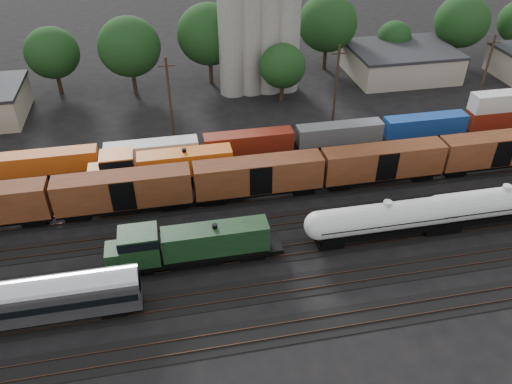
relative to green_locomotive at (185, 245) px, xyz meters
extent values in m
plane|color=black|center=(12.42, 5.00, -2.63)|extent=(600.00, 600.00, 0.00)
cube|color=black|center=(12.42, -10.00, -2.59)|extent=(180.00, 3.20, 0.08)
cube|color=#382319|center=(12.42, -10.72, -2.51)|extent=(180.00, 0.08, 0.16)
cube|color=#382319|center=(12.42, -9.28, -2.51)|extent=(180.00, 0.08, 0.16)
cube|color=black|center=(12.42, -5.00, -2.59)|extent=(180.00, 3.20, 0.08)
cube|color=#382319|center=(12.42, -5.72, -2.51)|extent=(180.00, 0.08, 0.16)
cube|color=#382319|center=(12.42, -4.28, -2.51)|extent=(180.00, 0.08, 0.16)
cube|color=black|center=(12.42, 0.00, -2.59)|extent=(180.00, 3.20, 0.08)
cube|color=#382319|center=(12.42, -0.72, -2.51)|extent=(180.00, 0.08, 0.16)
cube|color=#382319|center=(12.42, 0.72, -2.51)|extent=(180.00, 0.08, 0.16)
cube|color=black|center=(12.42, 5.00, -2.59)|extent=(180.00, 3.20, 0.08)
cube|color=#382319|center=(12.42, 4.28, -2.51)|extent=(180.00, 0.08, 0.16)
cube|color=#382319|center=(12.42, 5.72, -2.51)|extent=(180.00, 0.08, 0.16)
cube|color=black|center=(12.42, 10.00, -2.59)|extent=(180.00, 3.20, 0.08)
cube|color=#382319|center=(12.42, 9.28, -2.51)|extent=(180.00, 0.08, 0.16)
cube|color=#382319|center=(12.42, 10.72, -2.51)|extent=(180.00, 0.08, 0.16)
cube|color=black|center=(12.42, 15.00, -2.59)|extent=(180.00, 3.20, 0.08)
cube|color=#382319|center=(12.42, 14.28, -2.51)|extent=(180.00, 0.08, 0.16)
cube|color=#382319|center=(12.42, 15.72, -2.51)|extent=(180.00, 0.08, 0.16)
cube|color=black|center=(12.42, 20.00, -2.59)|extent=(180.00, 3.20, 0.08)
cube|color=#382319|center=(12.42, 19.28, -2.51)|extent=(180.00, 0.08, 0.16)
cube|color=#382319|center=(12.42, 20.72, -2.51)|extent=(180.00, 0.08, 0.16)
cube|color=black|center=(0.96, 0.00, -1.30)|extent=(17.48, 2.98, 0.41)
cube|color=black|center=(0.96, 0.00, -1.77)|extent=(5.14, 2.26, 0.82)
cube|color=black|center=(3.06, 0.00, 0.29)|extent=(10.49, 2.47, 2.78)
cube|color=black|center=(-4.28, 0.00, 0.60)|extent=(3.70, 2.98, 3.39)
cube|color=black|center=(-4.28, 0.00, 1.68)|extent=(3.80, 3.08, 0.93)
cube|color=black|center=(-6.73, 0.00, -0.17)|extent=(1.64, 2.47, 1.85)
cylinder|color=black|center=(3.06, 0.00, 1.83)|extent=(0.51, 0.51, 0.51)
cube|color=black|center=(-4.63, 0.00, -1.97)|extent=(2.67, 2.06, 0.72)
cube|color=black|center=(6.55, 0.00, -1.97)|extent=(2.67, 2.06, 0.72)
cylinder|color=silver|center=(20.91, 0.00, 0.30)|extent=(14.55, 3.00, 3.00)
sphere|color=silver|center=(13.63, 0.00, 0.30)|extent=(3.00, 3.00, 3.00)
sphere|color=silver|center=(28.18, 0.00, 0.30)|extent=(3.00, 3.00, 3.00)
cylinder|color=silver|center=(20.91, 0.00, 2.01)|extent=(0.93, 0.93, 0.52)
cube|color=black|center=(20.91, 0.00, 0.30)|extent=(14.88, 3.14, 0.08)
cube|color=black|center=(20.91, 0.00, -1.35)|extent=(14.05, 2.27, 0.52)
cube|color=black|center=(14.95, 0.00, -1.97)|extent=(2.69, 2.07, 0.72)
cube|color=black|center=(26.86, 0.00, -1.97)|extent=(2.69, 2.07, 0.72)
cylinder|color=silver|center=(34.49, 0.00, 0.39)|extent=(15.03, 3.10, 3.10)
sphere|color=silver|center=(26.97, 0.00, 0.39)|extent=(3.10, 3.10, 3.10)
cylinder|color=silver|center=(34.49, 0.00, 2.16)|extent=(0.96, 0.96, 0.53)
cube|color=black|center=(34.49, 0.00, 0.39)|extent=(15.37, 3.25, 0.09)
cube|color=black|center=(34.49, 0.00, -1.31)|extent=(14.52, 2.35, 0.53)
cube|color=black|center=(28.34, 0.00, -1.95)|extent=(2.78, 2.13, 0.75)
cube|color=silver|center=(-15.09, -5.00, -0.09)|extent=(21.63, 2.61, 2.70)
cylinder|color=silver|center=(-15.09, -5.00, 1.26)|extent=(21.63, 2.61, 2.61)
cube|color=black|center=(-15.09, -5.00, 0.23)|extent=(21.20, 2.67, 0.76)
cube|color=black|center=(-15.09, -5.00, -1.53)|extent=(21.63, 2.34, 0.36)
cube|color=black|center=(-6.87, -5.00, -2.03)|extent=(2.34, 1.80, 0.63)
cube|color=black|center=(-0.97, 15.00, -1.27)|extent=(19.02, 3.06, 0.42)
cube|color=black|center=(-0.97, 15.00, -1.75)|extent=(5.28, 2.32, 0.85)
cube|color=#DB6113|center=(1.31, 15.00, 0.37)|extent=(11.41, 2.54, 2.85)
cube|color=#DB6113|center=(-6.67, 15.00, 0.68)|extent=(3.80, 3.06, 3.49)
cube|color=black|center=(-6.67, 15.00, 1.79)|extent=(3.91, 3.17, 0.95)
cube|color=#DB6113|center=(-9.34, 15.00, -0.11)|extent=(1.69, 2.54, 1.90)
cylinder|color=black|center=(1.31, 15.00, 1.95)|extent=(0.53, 0.53, 0.53)
cube|color=black|center=(-7.05, 15.00, -1.96)|extent=(2.75, 2.11, 0.74)
cube|color=black|center=(5.12, 15.00, -1.96)|extent=(2.75, 2.11, 0.74)
cube|color=black|center=(-5.97, 10.00, -1.43)|extent=(15.00, 2.60, 0.40)
cube|color=#592B15|center=(-5.97, 10.00, 0.67)|extent=(15.00, 2.90, 3.80)
cube|color=black|center=(9.43, 10.00, -1.43)|extent=(15.00, 2.60, 0.40)
cube|color=#592B15|center=(9.43, 10.00, 0.67)|extent=(15.00, 2.90, 3.80)
cube|color=black|center=(24.83, 10.00, -1.43)|extent=(15.00, 2.60, 0.40)
cube|color=#592B15|center=(24.83, 10.00, 0.67)|extent=(15.00, 2.90, 3.80)
cube|color=black|center=(40.23, 10.00, -1.43)|extent=(15.00, 2.60, 0.40)
cube|color=#592B15|center=(40.23, 10.00, 0.67)|extent=(15.00, 2.90, 3.80)
cube|color=black|center=(12.42, 20.00, -2.13)|extent=(160.00, 2.60, 0.60)
cube|color=#CE5815|center=(-15.48, 20.00, -0.53)|extent=(12.00, 2.40, 2.60)
cube|color=silver|center=(-2.68, 20.00, -0.53)|extent=(12.00, 2.40, 2.60)
cube|color=maroon|center=(10.12, 20.00, -0.53)|extent=(12.00, 2.40, 2.60)
cube|color=#5B5E61|center=(22.92, 20.00, -0.53)|extent=(12.00, 2.40, 2.60)
cube|color=navy|center=(35.72, 20.00, -0.53)|extent=(12.00, 2.40, 2.60)
cube|color=maroon|center=(48.52, 20.00, -0.53)|extent=(12.00, 2.40, 2.60)
cube|color=silver|center=(48.52, 20.00, 2.07)|extent=(12.00, 2.40, 2.60)
cylinder|color=gray|center=(11.42, 41.00, 6.37)|extent=(4.40, 4.40, 18.00)
cylinder|color=gray|center=(14.42, 41.00, 6.37)|extent=(4.40, 4.40, 18.00)
cylinder|color=gray|center=(17.42, 41.00, 6.37)|extent=(4.40, 4.40, 18.00)
cylinder|color=gray|center=(20.42, 41.00, 6.37)|extent=(4.40, 4.40, 18.00)
cube|color=#9E937F|center=(42.42, 43.00, -0.33)|extent=(18.00, 14.00, 4.60)
cube|color=#232326|center=(42.42, 43.00, 2.22)|extent=(18.36, 14.28, 0.50)
cylinder|color=black|center=(-17.36, 46.72, -1.03)|extent=(0.70, 0.70, 3.21)
ellipsoid|color=#173915|center=(-17.36, 46.72, 4.36)|extent=(8.72, 8.72, 8.26)
cylinder|color=black|center=(-4.90, 43.98, -0.78)|extent=(0.70, 0.70, 3.71)
ellipsoid|color=#173915|center=(-4.90, 43.98, 5.45)|extent=(10.07, 10.07, 9.54)
cylinder|color=black|center=(8.28, 46.08, -0.66)|extent=(0.70, 0.70, 3.96)
ellipsoid|color=#173915|center=(8.28, 46.08, 5.99)|extent=(10.74, 10.74, 10.18)
cylinder|color=black|center=(18.72, 36.35, -1.28)|extent=(0.70, 0.70, 2.72)
ellipsoid|color=#173915|center=(18.72, 36.35, 3.28)|extent=(7.37, 7.37, 6.99)
cylinder|color=black|center=(29.97, 48.57, -0.68)|extent=(0.70, 0.70, 3.91)
ellipsoid|color=#173915|center=(29.97, 48.57, 5.89)|extent=(10.62, 10.62, 10.06)
cylinder|color=black|center=(43.40, 48.77, -1.47)|extent=(0.70, 0.70, 2.33)
ellipsoid|color=#173915|center=(43.40, 48.77, 2.44)|extent=(6.32, 6.32, 5.99)
cylinder|color=black|center=(55.30, 46.52, -0.80)|extent=(0.70, 0.70, 3.67)
ellipsoid|color=#173915|center=(55.30, 46.52, 5.35)|extent=(9.95, 9.95, 9.43)
cylinder|color=black|center=(0.42, 27.00, 3.37)|extent=(0.36, 0.36, 12.00)
cube|color=black|center=(0.42, 27.00, 8.17)|extent=(2.20, 0.18, 0.18)
cylinder|color=black|center=(24.42, 27.00, 3.37)|extent=(0.36, 0.36, 12.00)
cube|color=black|center=(24.42, 27.00, 8.17)|extent=(2.20, 0.18, 0.18)
cylinder|color=black|center=(48.42, 27.00, 3.37)|extent=(0.36, 0.36, 12.00)
cube|color=black|center=(48.42, 27.00, 8.17)|extent=(2.20, 0.18, 0.18)
camera|label=1|loc=(-0.43, -37.68, 32.25)|focal=35.00mm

